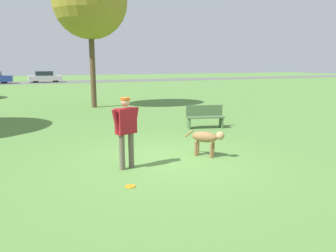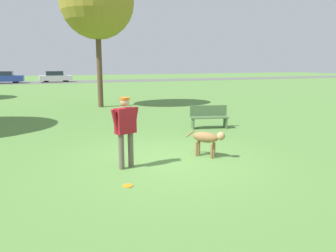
# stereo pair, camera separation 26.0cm
# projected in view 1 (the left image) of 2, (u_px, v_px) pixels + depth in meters

# --- Properties ---
(ground_plane) EXTENTS (120.00, 120.00, 0.00)m
(ground_plane) POSITION_uv_depth(u_px,v_px,m) (164.00, 161.00, 8.17)
(ground_plane) COLOR #56843D
(far_road_strip) EXTENTS (120.00, 6.00, 0.01)m
(far_road_strip) POSITION_uv_depth(u_px,v_px,m) (53.00, 82.00, 41.09)
(far_road_strip) COLOR #5B5B59
(far_road_strip) RESTS_ON ground_plane
(person) EXTENTS (0.72, 0.37, 1.65)m
(person) POSITION_uv_depth(u_px,v_px,m) (126.00, 127.00, 7.41)
(person) COLOR #665B4C
(person) RESTS_ON ground_plane
(dog) EXTENTS (0.79, 0.93, 0.70)m
(dog) POSITION_uv_depth(u_px,v_px,m) (207.00, 138.00, 8.46)
(dog) COLOR olive
(dog) RESTS_ON ground_plane
(frisbee) EXTENTS (0.21, 0.21, 0.02)m
(frisbee) POSITION_uv_depth(u_px,v_px,m) (130.00, 186.00, 6.45)
(frisbee) COLOR orange
(frisbee) RESTS_ON ground_plane
(tree_mid_center) EXTENTS (3.87, 3.87, 7.48)m
(tree_mid_center) POSITION_uv_depth(u_px,v_px,m) (90.00, 1.00, 16.93)
(tree_mid_center) COLOR brown
(tree_mid_center) RESTS_ON ground_plane
(parked_car_white) EXTENTS (3.96, 1.88, 1.38)m
(parked_car_white) POSITION_uv_depth(u_px,v_px,m) (45.00, 77.00, 40.67)
(parked_car_white) COLOR white
(parked_car_white) RESTS_ON ground_plane
(park_bench) EXTENTS (1.46, 0.74, 0.84)m
(park_bench) POSITION_uv_depth(u_px,v_px,m) (205.00, 116.00, 12.24)
(park_bench) COLOR #4C6B42
(park_bench) RESTS_ON ground_plane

